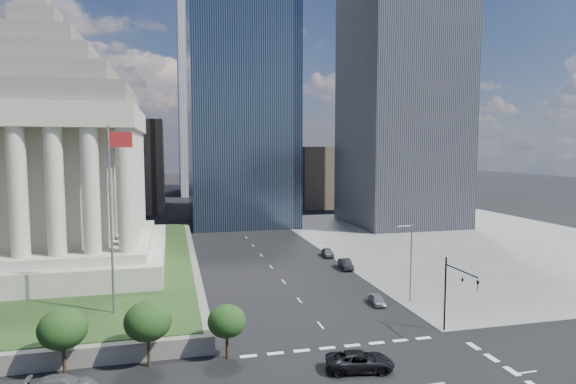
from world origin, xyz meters
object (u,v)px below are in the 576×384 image
object	(u,v)px
traffic_signal_ne	(455,287)
street_lamp_north	(410,258)
pickup_truck	(360,361)
flagpole	(112,209)
parked_sedan_near	(377,300)
war_memorial	(42,135)
parked_sedan_mid	(346,264)
parked_sedan_far	(328,252)

from	to	relation	value
traffic_signal_ne	street_lamp_north	size ratio (longest dim) A/B	0.80
pickup_truck	traffic_signal_ne	bearing A→B (deg)	-59.06
flagpole	parked_sedan_near	distance (m)	33.28
war_memorial	street_lamp_north	world-z (taller)	war_memorial
flagpole	pickup_truck	size ratio (longest dim) A/B	3.33
parked_sedan_mid	street_lamp_north	bearing A→B (deg)	-77.29
street_lamp_north	parked_sedan_mid	distance (m)	18.61
parked_sedan_far	war_memorial	bearing A→B (deg)	-168.27
flagpole	parked_sedan_mid	world-z (taller)	flagpole
street_lamp_north	war_memorial	bearing A→B (deg)	154.08
parked_sedan_near	parked_sedan_mid	xyz separation A→B (m)	(2.50, 17.81, 0.14)
pickup_truck	parked_sedan_mid	distance (m)	35.89
parked_sedan_mid	war_memorial	bearing A→B (deg)	-179.57
war_memorial	parked_sedan_near	distance (m)	52.98
flagpole	street_lamp_north	xyz separation A→B (m)	(35.16, 1.00, -7.45)
street_lamp_north	pickup_truck	xyz separation A→B (m)	(-13.22, -16.17, -4.83)
street_lamp_north	parked_sedan_far	size ratio (longest dim) A/B	2.23
traffic_signal_ne	pickup_truck	world-z (taller)	traffic_signal_ne
street_lamp_north	parked_sedan_near	world-z (taller)	street_lamp_north
pickup_truck	parked_sedan_near	xyz separation A→B (m)	(8.89, 16.22, -0.20)
flagpole	traffic_signal_ne	world-z (taller)	flagpole
war_memorial	traffic_signal_ne	size ratio (longest dim) A/B	4.88
pickup_truck	parked_sedan_mid	bearing A→B (deg)	-8.98
street_lamp_north	parked_sedan_far	world-z (taller)	street_lamp_north
pickup_truck	parked_sedan_near	distance (m)	18.50
pickup_truck	parked_sedan_mid	size ratio (longest dim) A/B	1.27
war_memorial	flagpole	distance (m)	28.16
flagpole	street_lamp_north	distance (m)	35.95
parked_sedan_near	war_memorial	bearing A→B (deg)	159.51
street_lamp_north	parked_sedan_near	bearing A→B (deg)	179.26
traffic_signal_ne	parked_sedan_far	bearing A→B (deg)	91.50
parked_sedan_far	traffic_signal_ne	bearing A→B (deg)	-81.80
flagpole	pickup_truck	bearing A→B (deg)	-34.66
parked_sedan_near	parked_sedan_mid	bearing A→B (deg)	89.60
street_lamp_north	parked_sedan_mid	xyz separation A→B (m)	(-1.83, 17.87, -4.88)
war_memorial	parked_sedan_near	xyz separation A→B (m)	(43.00, -22.94, -20.77)
traffic_signal_ne	parked_sedan_near	bearing A→B (deg)	107.12
flagpole	traffic_signal_ne	xyz separation A→B (m)	(34.33, -10.30, -7.86)
flagpole	traffic_signal_ne	distance (m)	36.69
traffic_signal_ne	parked_sedan_mid	size ratio (longest dim) A/B	1.69
parked_sedan_near	parked_sedan_far	size ratio (longest dim) A/B	0.83
flagpole	street_lamp_north	world-z (taller)	flagpole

